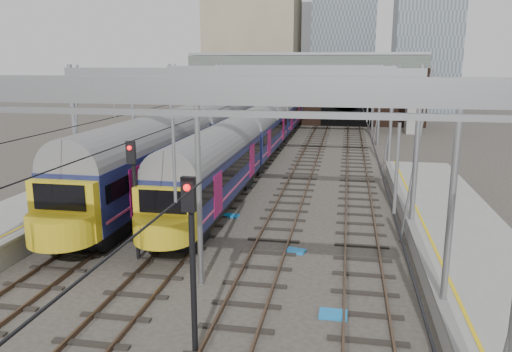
% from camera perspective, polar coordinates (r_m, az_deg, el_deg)
% --- Properties ---
extents(ground, '(160.00, 160.00, 0.00)m').
position_cam_1_polar(ground, '(17.50, -8.19, -14.82)').
color(ground, '#38332D').
rests_on(ground, ground).
extents(tracks, '(14.40, 80.00, 0.22)m').
position_cam_1_polar(tracks, '(31.15, 0.53, -2.17)').
color(tracks, '#4C3828').
rests_on(tracks, ground).
extents(overhead_line, '(16.80, 80.00, 8.00)m').
position_cam_1_polar(overhead_line, '(36.53, 2.32, 10.44)').
color(overhead_line, gray).
rests_on(overhead_line, ground).
extents(retaining_wall, '(28.00, 2.75, 9.00)m').
position_cam_1_polar(retaining_wall, '(66.79, 7.24, 9.51)').
color(retaining_wall, black).
rests_on(retaining_wall, ground).
extents(overbridge, '(28.00, 3.00, 9.25)m').
position_cam_1_polar(overbridge, '(60.87, 5.65, 12.00)').
color(overbridge, gray).
rests_on(overbridge, ground).
extents(city_skyline, '(37.50, 27.50, 60.00)m').
position_cam_1_polar(city_skyline, '(85.64, 9.19, 18.71)').
color(city_skyline, tan).
rests_on(city_skyline, ground).
extents(train_main, '(2.68, 62.08, 4.66)m').
position_cam_1_polar(train_main, '(50.10, 2.12, 6.33)').
color(train_main, black).
rests_on(train_main, ground).
extents(train_second, '(3.02, 52.40, 5.13)m').
position_cam_1_polar(train_second, '(45.33, -3.95, 5.88)').
color(train_second, black).
rests_on(train_second, ground).
extents(signal_near_left, '(0.37, 0.47, 5.05)m').
position_cam_1_polar(signal_near_left, '(20.88, -13.77, -1.16)').
color(signal_near_left, black).
rests_on(signal_near_left, ground).
extents(signal_near_centre, '(0.38, 0.48, 5.19)m').
position_cam_1_polar(signal_near_centre, '(13.73, -7.39, -7.92)').
color(signal_near_centre, black).
rests_on(signal_near_centre, ground).
extents(equip_cover_a, '(0.94, 0.75, 0.10)m').
position_cam_1_polar(equip_cover_a, '(22.10, 4.52, -8.53)').
color(equip_cover_a, '#1974BE').
rests_on(equip_cover_a, ground).
extents(equip_cover_b, '(0.88, 0.67, 0.09)m').
position_cam_1_polar(equip_cover_b, '(26.93, -2.86, -4.55)').
color(equip_cover_b, '#1974BE').
rests_on(equip_cover_b, ground).
extents(equip_cover_c, '(0.92, 0.66, 0.11)m').
position_cam_1_polar(equip_cover_c, '(17.09, 8.82, -15.35)').
color(equip_cover_c, '#1974BE').
rests_on(equip_cover_c, ground).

